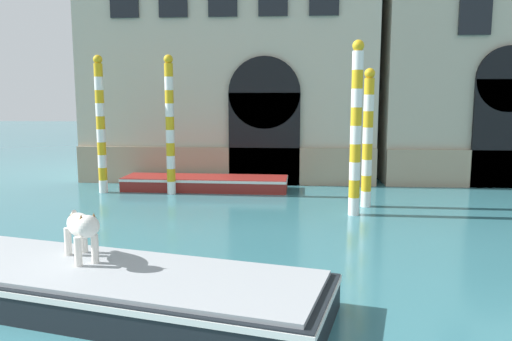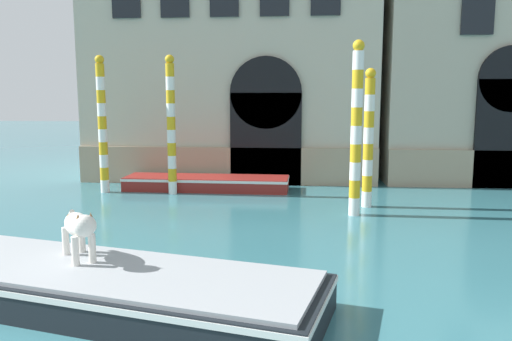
% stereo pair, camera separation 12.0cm
% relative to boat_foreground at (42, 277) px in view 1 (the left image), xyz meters
% --- Properties ---
extents(boat_foreground, '(8.79, 3.89, 0.55)m').
position_rel_boat_foreground_xyz_m(boat_foreground, '(0.00, 0.00, 0.00)').
color(boat_foreground, black).
rests_on(boat_foreground, ground_plane).
extents(dog_on_deck, '(0.81, 0.98, 0.78)m').
position_rel_boat_foreground_xyz_m(dog_on_deck, '(0.62, 0.05, 0.76)').
color(dog_on_deck, silver).
rests_on(dog_on_deck, boat_foreground).
extents(boat_moored_near_palazzo, '(5.26, 1.45, 0.43)m').
position_rel_boat_foreground_xyz_m(boat_moored_near_palazzo, '(0.92, 8.73, -0.07)').
color(boat_moored_near_palazzo, maroon).
rests_on(boat_moored_near_palazzo, ground_plane).
extents(mooring_pole_0, '(0.28, 0.28, 4.30)m').
position_rel_boat_foreground_xyz_m(mooring_pole_0, '(5.24, 5.59, 1.88)').
color(mooring_pole_0, white).
rests_on(mooring_pole_0, ground_plane).
extents(mooring_pole_1, '(0.27, 0.27, 4.18)m').
position_rel_boat_foreground_xyz_m(mooring_pole_1, '(0.00, 7.96, 1.82)').
color(mooring_pole_1, white).
rests_on(mooring_pole_1, ground_plane).
extents(mooring_pole_2, '(0.27, 0.27, 4.19)m').
position_rel_boat_foreground_xyz_m(mooring_pole_2, '(-2.16, 8.03, 1.83)').
color(mooring_pole_2, white).
rests_on(mooring_pole_2, ground_plane).
extents(mooring_pole_3, '(0.28, 0.28, 3.69)m').
position_rel_boat_foreground_xyz_m(mooring_pole_3, '(5.68, 6.59, 1.57)').
color(mooring_pole_3, white).
rests_on(mooring_pole_3, ground_plane).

